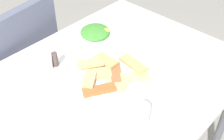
# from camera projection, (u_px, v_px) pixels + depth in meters

# --- Properties ---
(dining_table) EXTENTS (1.12, 0.88, 0.74)m
(dining_table) POSITION_uv_depth(u_px,v_px,m) (112.00, 88.00, 1.31)
(dining_table) COLOR white
(dining_table) RESTS_ON ground_plane
(dining_chair) EXTENTS (0.48, 0.48, 0.90)m
(dining_chair) POSITION_uv_depth(u_px,v_px,m) (21.00, 64.00, 1.68)
(dining_chair) COLOR #545972
(dining_chair) RESTS_ON ground_plane
(pide_platter) EXTENTS (0.33, 0.31, 0.05)m
(pide_platter) POSITION_uv_depth(u_px,v_px,m) (111.00, 74.00, 1.24)
(pide_platter) COLOR white
(pide_platter) RESTS_ON dining_table
(salad_plate_greens) EXTENTS (0.22, 0.22, 0.05)m
(salad_plate_greens) POSITION_uv_depth(u_px,v_px,m) (95.00, 33.00, 1.48)
(salad_plate_greens) COLOR white
(salad_plate_greens) RESTS_ON dining_table
(soda_can) EXTENTS (0.08, 0.08, 0.12)m
(soda_can) POSITION_uv_depth(u_px,v_px,m) (139.00, 119.00, 0.99)
(soda_can) COLOR silver
(soda_can) RESTS_ON dining_table
(paper_napkin) EXTENTS (0.17, 0.17, 0.00)m
(paper_napkin) POSITION_uv_depth(u_px,v_px,m) (149.00, 40.00, 1.46)
(paper_napkin) COLOR white
(paper_napkin) RESTS_ON dining_table
(fork) EXTENTS (0.17, 0.03, 0.00)m
(fork) POSITION_uv_depth(u_px,v_px,m) (152.00, 40.00, 1.45)
(fork) COLOR silver
(fork) RESTS_ON paper_napkin
(spoon) EXTENTS (0.19, 0.03, 0.00)m
(spoon) POSITION_uv_depth(u_px,v_px,m) (146.00, 38.00, 1.47)
(spoon) COLOR silver
(spoon) RESTS_ON paper_napkin
(condiment_caddy) EXTENTS (0.10, 0.10, 0.08)m
(condiment_caddy) POSITION_uv_depth(u_px,v_px,m) (53.00, 65.00, 1.27)
(condiment_caddy) COLOR #B2B2B7
(condiment_caddy) RESTS_ON dining_table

